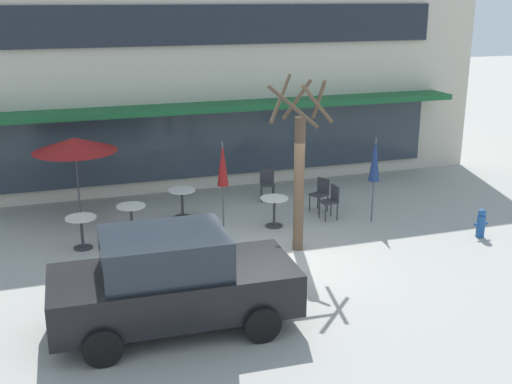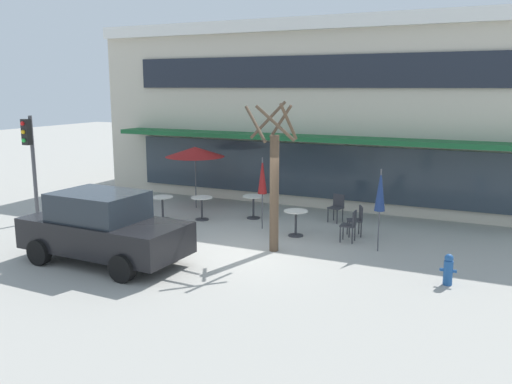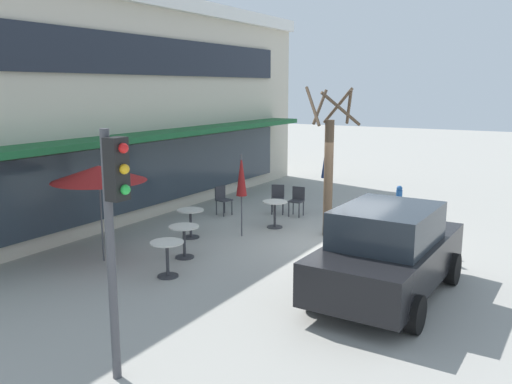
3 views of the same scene
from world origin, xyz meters
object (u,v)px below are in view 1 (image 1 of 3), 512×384
at_px(cafe_table_streetside, 131,215).
at_px(patio_umbrella_corner_open, 223,165).
at_px(cafe_table_by_tree, 182,199).
at_px(cafe_chair_0, 267,182).
at_px(street_tree, 299,170).
at_px(fire_hydrant, 481,223).
at_px(cafe_chair_1, 321,192).
at_px(patio_umbrella_cream_folded, 75,144).
at_px(cafe_table_near_wall, 82,227).
at_px(cafe_table_mid_patio, 274,207).
at_px(cafe_chair_2, 331,199).
at_px(patio_umbrella_green_folded, 375,160).
at_px(parked_sedan, 172,281).

bearing_deg(cafe_table_streetside, patio_umbrella_corner_open, -4.34).
xyz_separation_m(cafe_table_by_tree, cafe_chair_0, (2.62, 0.75, 0.01)).
relative_size(street_tree, fire_hydrant, 5.56).
relative_size(cafe_table_streetside, cafe_chair_1, 0.85).
relative_size(patio_umbrella_cream_folded, patio_umbrella_corner_open, 1.00).
xyz_separation_m(cafe_table_near_wall, cafe_table_mid_patio, (4.68, -0.02, 0.00)).
distance_m(cafe_table_near_wall, patio_umbrella_corner_open, 3.64).
bearing_deg(cafe_chair_2, cafe_table_streetside, 175.25).
xyz_separation_m(cafe_table_by_tree, cafe_table_mid_patio, (2.04, -1.41, 0.00)).
bearing_deg(cafe_chair_2, cafe_table_by_tree, 160.07).
distance_m(patio_umbrella_green_folded, patio_umbrella_corner_open, 3.82).
distance_m(cafe_table_streetside, fire_hydrant, 8.41).
relative_size(patio_umbrella_corner_open, cafe_chair_2, 2.47).
distance_m(cafe_table_by_tree, patio_umbrella_cream_folded, 3.02).
height_order(cafe_table_by_tree, fire_hydrant, cafe_table_by_tree).
xyz_separation_m(cafe_table_streetside, parked_sedan, (0.05, -4.76, 0.36)).
height_order(cafe_table_by_tree, cafe_chair_0, cafe_chair_0).
bearing_deg(cafe_chair_2, fire_hydrant, -39.52).
distance_m(cafe_table_by_tree, cafe_chair_2, 3.88).
bearing_deg(parked_sedan, cafe_table_by_tree, 76.20).
relative_size(cafe_table_mid_patio, cafe_chair_0, 0.85).
distance_m(cafe_table_near_wall, cafe_chair_2, 6.28).
distance_m(cafe_table_by_tree, fire_hydrant, 7.47).
height_order(cafe_chair_1, street_tree, street_tree).
distance_m(patio_umbrella_cream_folded, patio_umbrella_corner_open, 3.76).
xyz_separation_m(cafe_table_by_tree, street_tree, (2.03, -3.01, 1.36)).
relative_size(cafe_chair_0, cafe_chair_1, 1.00).
height_order(cafe_table_streetside, patio_umbrella_green_folded, patio_umbrella_green_folded).
xyz_separation_m(cafe_table_near_wall, cafe_table_streetside, (1.20, 0.49, 0.00)).
distance_m(parked_sedan, fire_hydrant, 8.15).
relative_size(cafe_table_streetside, fire_hydrant, 1.08).
bearing_deg(street_tree, cafe_table_by_tree, 124.06).
distance_m(patio_umbrella_green_folded, cafe_chair_0, 3.43).
height_order(cafe_table_streetside, cafe_chair_2, cafe_chair_2).
relative_size(patio_umbrella_cream_folded, parked_sedan, 0.52).
height_order(cafe_chair_2, parked_sedan, parked_sedan).
xyz_separation_m(cafe_chair_1, parked_sedan, (-5.04, -5.02, 0.35)).
distance_m(cafe_chair_0, cafe_chair_2, 2.31).
distance_m(cafe_table_mid_patio, cafe_chair_1, 1.78).
relative_size(cafe_table_streetside, cafe_table_by_tree, 1.00).
xyz_separation_m(cafe_table_near_wall, patio_umbrella_cream_folded, (0.08, 1.94, 1.51)).
bearing_deg(cafe_chair_1, cafe_chair_0, 126.59).
bearing_deg(cafe_table_by_tree, parked_sedan, -103.80).
height_order(cafe_table_near_wall, patio_umbrella_cream_folded, patio_umbrella_cream_folded).
height_order(patio_umbrella_corner_open, fire_hydrant, patio_umbrella_corner_open).
bearing_deg(cafe_chair_1, patio_umbrella_green_folded, -53.61).
height_order(patio_umbrella_cream_folded, patio_umbrella_corner_open, same).
bearing_deg(cafe_chair_1, fire_hydrant, -46.79).
xyz_separation_m(patio_umbrella_green_folded, patio_umbrella_cream_folded, (-7.10, 2.42, 0.39)).
bearing_deg(cafe_chair_1, parked_sedan, -135.13).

